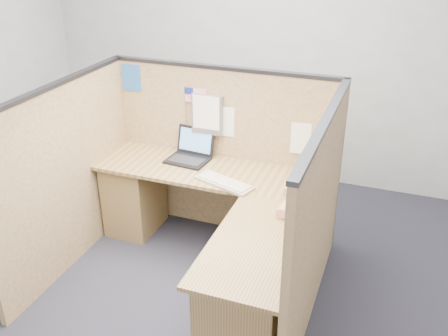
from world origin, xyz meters
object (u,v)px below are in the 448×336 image
at_px(laptop, 190,152).
at_px(keyboard, 224,183).
at_px(l_desk, 214,233).
at_px(mouse, 293,193).

xyz_separation_m(laptop, keyboard, (0.45, -0.35, -0.05)).
distance_m(laptop, keyboard, 0.57).
relative_size(l_desk, laptop, 5.29).
xyz_separation_m(laptop, mouse, (0.99, -0.34, -0.04)).
bearing_deg(l_desk, mouse, 19.93).
bearing_deg(laptop, mouse, -14.13).
height_order(l_desk, keyboard, keyboard).
height_order(laptop, mouse, laptop).
xyz_separation_m(keyboard, mouse, (0.54, 0.01, 0.01)).
bearing_deg(keyboard, laptop, 160.45).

